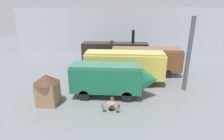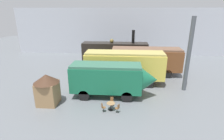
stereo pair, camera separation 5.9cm
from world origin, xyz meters
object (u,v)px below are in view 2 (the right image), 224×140
object	(u,v)px
cafe_table_near	(111,105)
ticket_kiosk	(47,88)
visitor_person	(140,82)
passenger_coach_vintage	(124,65)
steam_locomotive	(115,51)
streamlined_locomotive	(113,78)
cafe_chair_0	(112,101)
passenger_coach_wooden	(146,59)

from	to	relation	value
cafe_table_near	ticket_kiosk	size ratio (longest dim) A/B	0.25
visitor_person	passenger_coach_vintage	bearing A→B (deg)	134.33
passenger_coach_vintage	steam_locomotive	bearing A→B (deg)	101.23
passenger_coach_vintage	ticket_kiosk	world-z (taller)	passenger_coach_vintage
streamlined_locomotive	visitor_person	xyz separation A→B (m)	(2.95, 1.71, -1.07)
cafe_table_near	ticket_kiosk	world-z (taller)	ticket_kiosk
steam_locomotive	cafe_chair_0	xyz separation A→B (m)	(0.51, -13.57, -1.67)
passenger_coach_wooden	visitor_person	xyz separation A→B (m)	(-1.11, -5.23, -1.22)
passenger_coach_wooden	ticket_kiosk	bearing A→B (deg)	-138.32
steam_locomotive	passenger_coach_vintage	distance (m)	8.21
streamlined_locomotive	cafe_table_near	xyz separation A→B (m)	(0.04, -2.72, -1.52)
cafe_table_near	steam_locomotive	bearing A→B (deg)	91.93
steam_locomotive	visitor_person	world-z (taller)	steam_locomotive
passenger_coach_vintage	ticket_kiosk	size ratio (longest dim) A/B	3.10
steam_locomotive	cafe_chair_0	size ratio (longest dim) A/B	12.10
visitor_person	steam_locomotive	bearing A→B (deg)	108.96
ticket_kiosk	cafe_table_near	bearing A→B (deg)	-6.74
passenger_coach_vintage	passenger_coach_wooden	bearing A→B (deg)	49.37
steam_locomotive	visitor_person	size ratio (longest dim) A/B	5.82
cafe_chair_0	steam_locomotive	bearing A→B (deg)	-175.78
cafe_table_near	visitor_person	size ratio (longest dim) A/B	0.42
steam_locomotive	visitor_person	bearing A→B (deg)	-71.04
cafe_chair_0	ticket_kiosk	distance (m)	6.16
cafe_table_near	ticket_kiosk	xyz separation A→B (m)	(-6.02, 0.71, 1.13)
steam_locomotive	cafe_chair_0	world-z (taller)	steam_locomotive
streamlined_locomotive	steam_locomotive	bearing A→B (deg)	92.20
cafe_table_near	cafe_chair_0	world-z (taller)	cafe_chair_0
passenger_coach_vintage	cafe_table_near	size ratio (longest dim) A/B	12.20
streamlined_locomotive	ticket_kiosk	world-z (taller)	streamlined_locomotive
visitor_person	ticket_kiosk	world-z (taller)	ticket_kiosk
visitor_person	ticket_kiosk	size ratio (longest dim) A/B	0.60
passenger_coach_vintage	cafe_chair_0	world-z (taller)	passenger_coach_vintage
steam_locomotive	cafe_chair_0	distance (m)	13.68
steam_locomotive	passenger_coach_vintage	world-z (taller)	steam_locomotive
visitor_person	ticket_kiosk	bearing A→B (deg)	-157.42
passenger_coach_vintage	visitor_person	distance (m)	2.91
passenger_coach_wooden	visitor_person	world-z (taller)	passenger_coach_wooden
passenger_coach_wooden	streamlined_locomotive	distance (m)	8.04
steam_locomotive	cafe_table_near	bearing A→B (deg)	-88.07
streamlined_locomotive	ticket_kiosk	distance (m)	6.33
streamlined_locomotive	ticket_kiosk	bearing A→B (deg)	-161.44
cafe_chair_0	passenger_coach_vintage	bearing A→B (deg)	170.91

